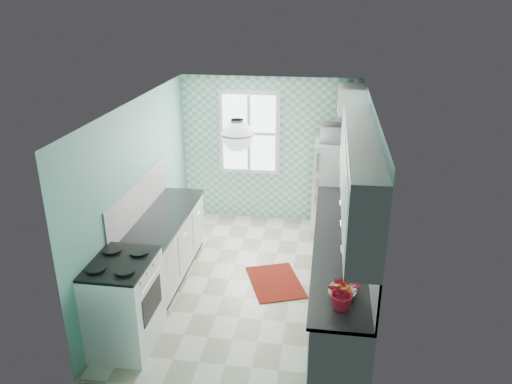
# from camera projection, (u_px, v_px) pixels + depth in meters

# --- Properties ---
(floor) EXTENTS (3.00, 4.40, 0.02)m
(floor) POSITION_uv_depth(u_px,v_px,m) (250.00, 281.00, 7.00)
(floor) COLOR white
(floor) RESTS_ON ground
(ceiling) EXTENTS (3.00, 4.40, 0.02)m
(ceiling) POSITION_uv_depth(u_px,v_px,m) (249.00, 103.00, 6.07)
(ceiling) COLOR white
(ceiling) RESTS_ON wall_back
(wall_back) EXTENTS (3.00, 0.02, 2.50)m
(wall_back) POSITION_uv_depth(u_px,v_px,m) (270.00, 150.00, 8.57)
(wall_back) COLOR #65A796
(wall_back) RESTS_ON floor
(wall_front) EXTENTS (3.00, 0.02, 2.50)m
(wall_front) POSITION_uv_depth(u_px,v_px,m) (211.00, 292.00, 4.51)
(wall_front) COLOR #65A796
(wall_front) RESTS_ON floor
(wall_left) EXTENTS (0.02, 4.40, 2.50)m
(wall_left) POSITION_uv_depth(u_px,v_px,m) (139.00, 193.00, 6.74)
(wall_left) COLOR #65A796
(wall_left) RESTS_ON floor
(wall_right) EXTENTS (0.02, 4.40, 2.50)m
(wall_right) POSITION_uv_depth(u_px,v_px,m) (367.00, 205.00, 6.33)
(wall_right) COLOR #65A796
(wall_right) RESTS_ON floor
(accent_wall) EXTENTS (3.00, 0.01, 2.50)m
(accent_wall) POSITION_uv_depth(u_px,v_px,m) (270.00, 150.00, 8.54)
(accent_wall) COLOR #72C3A7
(accent_wall) RESTS_ON wall_back
(window) EXTENTS (1.04, 0.05, 1.44)m
(window) POSITION_uv_depth(u_px,v_px,m) (249.00, 133.00, 8.46)
(window) COLOR white
(window) RESTS_ON wall_back
(backsplash_right) EXTENTS (0.02, 3.60, 0.51)m
(backsplash_right) POSITION_uv_depth(u_px,v_px,m) (366.00, 223.00, 5.99)
(backsplash_right) COLOR white
(backsplash_right) RESTS_ON wall_right
(backsplash_left) EXTENTS (0.02, 2.15, 0.51)m
(backsplash_left) POSITION_uv_depth(u_px,v_px,m) (139.00, 198.00, 6.69)
(backsplash_left) COLOR white
(backsplash_left) RESTS_ON wall_left
(upper_cabinets_right) EXTENTS (0.33, 3.20, 0.90)m
(upper_cabinets_right) POSITION_uv_depth(u_px,v_px,m) (359.00, 172.00, 5.56)
(upper_cabinets_right) COLOR white
(upper_cabinets_right) RESTS_ON wall_right
(upper_cabinet_fridge) EXTENTS (0.40, 0.74, 0.40)m
(upper_cabinet_fridge) POSITION_uv_depth(u_px,v_px,m) (351.00, 98.00, 7.67)
(upper_cabinet_fridge) COLOR white
(upper_cabinet_fridge) RESTS_ON wall_right
(ceiling_light) EXTENTS (0.34, 0.34, 0.35)m
(ceiling_light) POSITION_uv_depth(u_px,v_px,m) (237.00, 136.00, 5.40)
(ceiling_light) COLOR silver
(ceiling_light) RESTS_ON ceiling
(base_cabinets_right) EXTENTS (0.60, 3.60, 0.90)m
(base_cabinets_right) POSITION_uv_depth(u_px,v_px,m) (338.00, 274.00, 6.30)
(base_cabinets_right) COLOR white
(base_cabinets_right) RESTS_ON floor
(countertop_right) EXTENTS (0.63, 3.60, 0.04)m
(countertop_right) POSITION_uv_depth(u_px,v_px,m) (339.00, 241.00, 6.13)
(countertop_right) COLOR black
(countertop_right) RESTS_ON base_cabinets_right
(base_cabinets_left) EXTENTS (0.60, 2.15, 0.90)m
(base_cabinets_left) POSITION_uv_depth(u_px,v_px,m) (164.00, 249.00, 6.93)
(base_cabinets_left) COLOR white
(base_cabinets_left) RESTS_ON floor
(countertop_left) EXTENTS (0.63, 2.15, 0.04)m
(countertop_left) POSITION_uv_depth(u_px,v_px,m) (162.00, 218.00, 6.75)
(countertop_left) COLOR black
(countertop_left) RESTS_ON base_cabinets_left
(fridge) EXTENTS (0.68, 0.68, 1.56)m
(fridge) POSITION_uv_depth(u_px,v_px,m) (333.00, 188.00, 8.20)
(fridge) COLOR white
(fridge) RESTS_ON floor
(stove) EXTENTS (0.69, 0.87, 1.05)m
(stove) POSITION_uv_depth(u_px,v_px,m) (123.00, 302.00, 5.58)
(stove) COLOR white
(stove) RESTS_ON floor
(sink) EXTENTS (0.43, 0.37, 0.53)m
(sink) POSITION_uv_depth(u_px,v_px,m) (341.00, 215.00, 6.82)
(sink) COLOR silver
(sink) RESTS_ON countertop_right
(rug) EXTENTS (0.95, 1.12, 0.02)m
(rug) POSITION_uv_depth(u_px,v_px,m) (275.00, 282.00, 6.96)
(rug) COLOR maroon
(rug) RESTS_ON floor
(dish_towel) EXTENTS (0.11, 0.22, 0.35)m
(dish_towel) POSITION_uv_depth(u_px,v_px,m) (317.00, 227.00, 7.52)
(dish_towel) COLOR #66B6B7
(dish_towel) RESTS_ON base_cabinets_right
(fruit_bowl) EXTENTS (0.32, 0.32, 0.07)m
(fruit_bowl) POSITION_uv_depth(u_px,v_px,m) (342.00, 292.00, 4.99)
(fruit_bowl) COLOR white
(fruit_bowl) RESTS_ON countertop_right
(potted_plant) EXTENTS (0.35, 0.31, 0.36)m
(potted_plant) POSITION_uv_depth(u_px,v_px,m) (344.00, 292.00, 4.73)
(potted_plant) COLOR #AC0E05
(potted_plant) RESTS_ON countertop_right
(soap_bottle) EXTENTS (0.09, 0.09, 0.17)m
(soap_bottle) POSITION_uv_depth(u_px,v_px,m) (344.00, 194.00, 7.28)
(soap_bottle) COLOR silver
(soap_bottle) RESTS_ON countertop_right
(microwave) EXTENTS (0.52, 0.37, 0.28)m
(microwave) POSITION_uv_depth(u_px,v_px,m) (337.00, 133.00, 7.85)
(microwave) COLOR white
(microwave) RESTS_ON fridge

